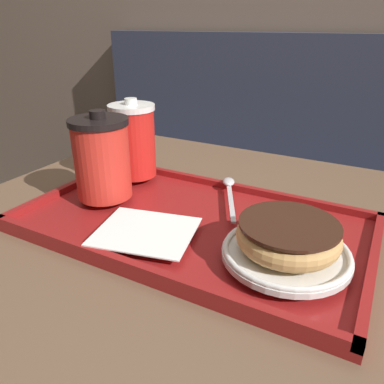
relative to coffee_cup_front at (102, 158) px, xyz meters
The scene contains 9 objects.
booth_bench 1.01m from the coffee_cup_front, 83.33° to the left, with size 1.75×0.44×1.00m.
cafe_table 0.32m from the coffee_cup_front, ahead, with size 0.84×0.87×0.73m.
serving_tray 0.19m from the coffee_cup_front, ahead, with size 0.54×0.31×0.02m.
napkin_paper 0.17m from the coffee_cup_front, 28.20° to the right, with size 0.16×0.15×0.00m.
coffee_cup_front is the anchor object (origin of this frame).
coffee_cup_rear 0.10m from the coffee_cup_front, 97.13° to the left, with size 0.09×0.09×0.15m.
plate_with_chocolate_donut 0.34m from the coffee_cup_front, ahead, with size 0.17×0.17×0.01m.
donut_chocolate_glazed 0.34m from the coffee_cup_front, ahead, with size 0.13×0.13×0.04m.
spoon 0.23m from the coffee_cup_front, 33.44° to the left, with size 0.09×0.16×0.01m.
Camera 1 is at (0.26, -0.45, 1.03)m, focal length 35.00 mm.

